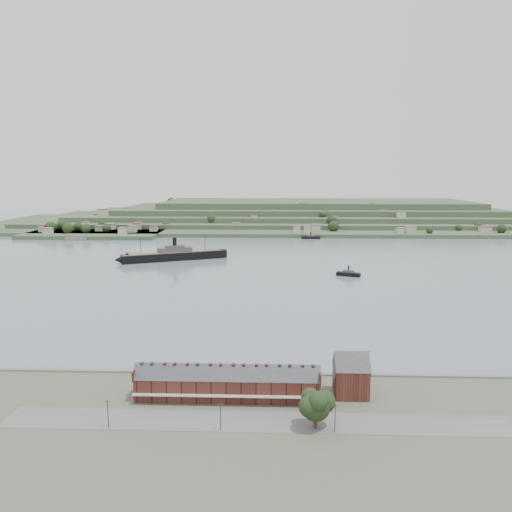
{
  "coord_description": "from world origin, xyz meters",
  "views": [
    {
      "loc": [
        3.93,
        -309.03,
        68.97
      ],
      "look_at": [
        -8.8,
        30.0,
        13.0
      ],
      "focal_mm": 35.0,
      "sensor_mm": 36.0,
      "label": 1
    }
  ],
  "objects_px": {
    "steamship": "(170,255)",
    "tugboat": "(348,274)",
    "terrace_row": "(227,383)",
    "gabled_building": "(351,376)",
    "fig_tree": "(317,405)"
  },
  "relations": [
    {
      "from": "steamship",
      "to": "tugboat",
      "type": "distance_m",
      "value": 146.4
    },
    {
      "from": "steamship",
      "to": "tugboat",
      "type": "relative_size",
      "value": 5.2
    },
    {
      "from": "steamship",
      "to": "tugboat",
      "type": "xyz_separation_m",
      "value": [
        134.63,
        -57.48,
        -2.31
      ]
    },
    {
      "from": "terrace_row",
      "to": "gabled_building",
      "type": "xyz_separation_m",
      "value": [
        37.5,
        4.02,
        1.34
      ]
    },
    {
      "from": "steamship",
      "to": "gabled_building",
      "type": "bearing_deg",
      "value": -66.55
    },
    {
      "from": "terrace_row",
      "to": "steamship",
      "type": "bearing_deg",
      "value": 105.54
    },
    {
      "from": "gabled_building",
      "to": "tugboat",
      "type": "distance_m",
      "value": 192.71
    },
    {
      "from": "gabled_building",
      "to": "fig_tree",
      "type": "bearing_deg",
      "value": -119.98
    },
    {
      "from": "gabled_building",
      "to": "steamship",
      "type": "relative_size",
      "value": 0.16
    },
    {
      "from": "steamship",
      "to": "fig_tree",
      "type": "distance_m",
      "value": 285.75
    },
    {
      "from": "fig_tree",
      "to": "tugboat",
      "type": "bearing_deg",
      "value": 79.52
    },
    {
      "from": "steamship",
      "to": "fig_tree",
      "type": "bearing_deg",
      "value": -70.48
    },
    {
      "from": "steamship",
      "to": "fig_tree",
      "type": "relative_size",
      "value": 7.8
    },
    {
      "from": "gabled_building",
      "to": "tugboat",
      "type": "bearing_deg",
      "value": 81.94
    },
    {
      "from": "fig_tree",
      "to": "terrace_row",
      "type": "bearing_deg",
      "value": 145.99
    }
  ]
}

